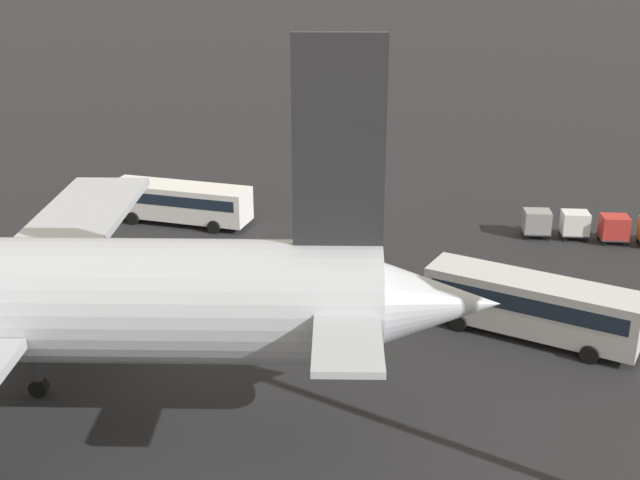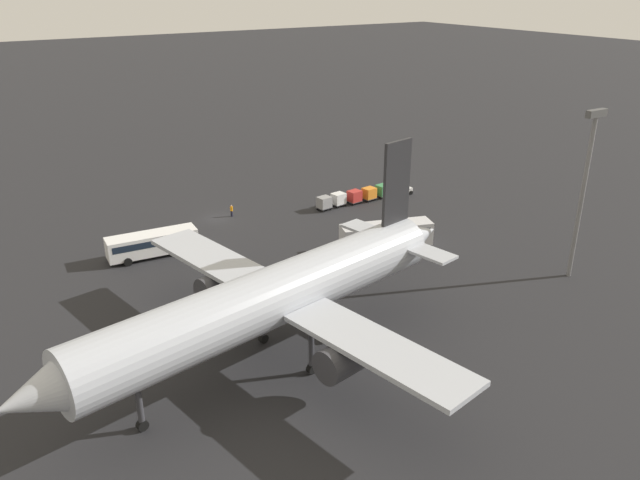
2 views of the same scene
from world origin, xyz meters
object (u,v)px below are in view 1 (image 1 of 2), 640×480
(shuttle_bus_far, at_px, (532,303))
(cargo_cart_white, at_px, (575,223))
(cargo_cart_red, at_px, (614,227))
(shuttle_bus_near, at_px, (180,200))
(cargo_cart_grey, at_px, (537,222))
(worker_person, at_px, (375,195))

(shuttle_bus_far, xyz_separation_m, cargo_cart_white, (-3.69, -16.38, -0.82))
(cargo_cart_red, xyz_separation_m, cargo_cart_white, (2.72, -0.32, 0.00))
(cargo_cart_red, bearing_deg, shuttle_bus_far, 68.22)
(shuttle_bus_near, xyz_separation_m, cargo_cart_red, (-32.36, -2.42, -0.64))
(shuttle_bus_far, xyz_separation_m, cargo_cart_grey, (-0.97, -16.12, -0.82))
(worker_person, xyz_separation_m, cargo_cart_red, (-18.20, 5.05, 0.32))
(cargo_cart_red, height_order, cargo_cart_grey, same)
(cargo_cart_grey, bearing_deg, worker_person, -21.33)
(shuttle_bus_near, distance_m, worker_person, 16.03)
(shuttle_bus_near, xyz_separation_m, shuttle_bus_far, (-25.94, 13.64, 0.19))
(shuttle_bus_near, distance_m, cargo_cart_white, 29.77)
(shuttle_bus_near, bearing_deg, shuttle_bus_far, 157.04)
(worker_person, relative_size, cargo_cart_white, 0.79)
(shuttle_bus_near, bearing_deg, cargo_cart_white, -169.95)
(cargo_cart_white, bearing_deg, cargo_cart_red, 173.27)
(shuttle_bus_near, distance_m, cargo_cart_grey, 27.03)
(worker_person, bearing_deg, shuttle_bus_near, 27.80)
(shuttle_bus_near, relative_size, shuttle_bus_far, 0.93)
(worker_person, bearing_deg, cargo_cart_white, 163.03)
(shuttle_bus_far, height_order, cargo_cart_red, shuttle_bus_far)
(shuttle_bus_near, bearing_deg, cargo_cart_grey, -169.96)
(shuttle_bus_far, bearing_deg, cargo_cart_grey, -75.45)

